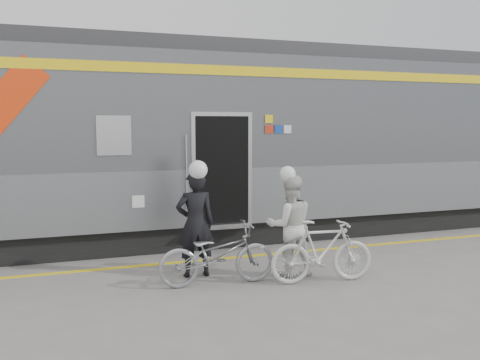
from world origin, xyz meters
name	(u,v)px	position (x,y,z in m)	size (l,w,h in m)	color
ground	(261,296)	(0.00, 0.00, 0.00)	(90.00, 90.00, 0.00)	slate
train	(98,144)	(-1.94, 4.19, 2.05)	(24.00, 3.17, 4.10)	black
safety_strip	(218,259)	(0.00, 2.15, 0.00)	(24.00, 0.12, 0.01)	yellow
man	(195,224)	(-0.64, 1.27, 0.86)	(0.63, 0.41, 1.72)	black
bicycle_left	(217,254)	(-0.44, 0.72, 0.47)	(0.63, 1.80, 0.95)	#95979C
woman	(290,225)	(0.83, 0.85, 0.82)	(0.79, 0.62, 1.63)	silver
bicycle_right	(322,251)	(1.13, 0.30, 0.49)	(0.47, 1.65, 0.99)	beige
helmet_man	(195,161)	(-0.64, 1.27, 1.87)	(0.30, 0.30, 0.30)	white
helmet_woman	(290,167)	(0.83, 0.85, 1.76)	(0.26, 0.26, 0.26)	white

